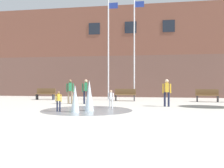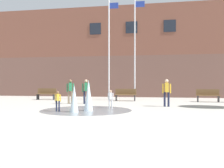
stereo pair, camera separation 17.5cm
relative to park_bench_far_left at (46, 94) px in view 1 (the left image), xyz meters
name	(u,v)px [view 1 (the left image)]	position (x,y,z in m)	size (l,w,h in m)	color
ground_plane	(77,126)	(6.36, -11.64, -0.48)	(100.00, 100.00, 0.00)	#B2ADA3
library_building	(134,54)	(6.36, 7.78, 3.87)	(36.00, 6.05, 8.70)	brown
splash_fountain	(84,100)	(5.37, -7.38, 0.07)	(4.61, 4.61, 1.54)	gray
park_bench_far_left	(46,94)	(0.00, 0.00, 0.00)	(1.60, 0.44, 0.91)	#28282D
park_bench_left_of_flagpoles	(125,95)	(6.47, -0.17, 0.00)	(1.60, 0.44, 0.91)	#28282D
park_bench_center	(207,95)	(12.38, -0.12, 0.00)	(1.60, 0.44, 0.91)	#28282D
adult_near_bench	(167,90)	(9.42, -4.27, 0.45)	(0.50, 0.36, 1.59)	#1E233D
adult_in_red	(70,90)	(3.26, -3.43, 0.45)	(0.50, 0.39, 1.59)	#89755B
adult_watching	(86,90)	(4.31, -3.37, 0.45)	(0.50, 0.38, 1.59)	#1E233D
child_in_fountain	(111,98)	(6.40, -5.75, 0.10)	(0.31, 0.24, 0.99)	silver
child_running	(59,100)	(4.20, -7.79, 0.10)	(0.31, 0.24, 0.99)	#1E233D
flagpole_left	(109,46)	(5.09, 0.45, 3.78)	(0.80, 0.10, 8.03)	silver
flagpole_right	(135,45)	(7.13, 0.45, 3.78)	(0.80, 0.10, 8.03)	silver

